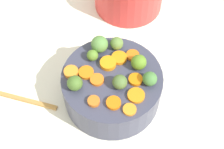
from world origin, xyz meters
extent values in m
cube|color=white|center=(0.00, 0.00, 0.01)|extent=(2.40, 2.40, 0.02)
cylinder|color=#3A3C52|center=(0.01, -0.03, 0.07)|extent=(0.24, 0.24, 0.09)
cylinder|color=orange|center=(0.01, -0.11, 0.12)|extent=(0.05, 0.05, 0.01)
cylinder|color=orange|center=(-0.08, 0.02, 0.12)|extent=(0.04, 0.04, 0.01)
cylinder|color=orange|center=(-0.07, -0.02, 0.12)|extent=(0.04, 0.04, 0.01)
cylinder|color=orange|center=(-0.04, 0.03, 0.12)|extent=(0.05, 0.05, 0.01)
cylinder|color=orange|center=(0.03, -0.08, 0.12)|extent=(0.05, 0.05, 0.01)
cylinder|color=orange|center=(0.06, 0.00, 0.12)|extent=(0.05, 0.05, 0.01)
cylinder|color=orange|center=(0.09, 0.02, 0.12)|extent=(0.04, 0.04, 0.01)
cylinder|color=orange|center=(-0.04, -0.06, 0.12)|extent=(0.05, 0.05, 0.01)
cylinder|color=orange|center=(0.03, 0.00, 0.12)|extent=(0.03, 0.03, 0.01)
cylinder|color=orange|center=(0.00, 0.05, 0.12)|extent=(0.04, 0.04, 0.01)
cylinder|color=orange|center=(0.04, -0.05, 0.12)|extent=(0.05, 0.05, 0.01)
sphere|color=#476C29|center=(0.06, 0.04, 0.13)|extent=(0.04, 0.04, 0.04)
sphere|color=#57822C|center=(0.08, -0.04, 0.13)|extent=(0.03, 0.03, 0.03)
sphere|color=#4D6B33|center=(-0.02, -0.02, 0.13)|extent=(0.03, 0.03, 0.03)
sphere|color=#5A8524|center=(-0.02, -0.09, 0.13)|extent=(0.04, 0.04, 0.04)
sphere|color=#578841|center=(0.08, -0.08, 0.14)|extent=(0.04, 0.04, 0.04)
sphere|color=olive|center=(0.05, -0.11, 0.13)|extent=(0.03, 0.03, 0.03)
sphere|color=#44793A|center=(-0.07, -0.07, 0.13)|extent=(0.03, 0.03, 0.03)
cube|color=#BD8844|center=(0.21, 0.13, 0.02)|extent=(0.22, 0.10, 0.01)
camera|label=1|loc=(-0.25, 0.31, 0.76)|focal=52.73mm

